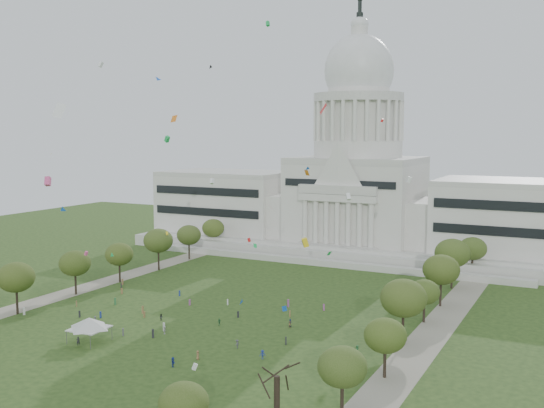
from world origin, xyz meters
The scene contains 33 objects.
ground centered at (0.00, 0.00, 0.00)m, with size 400.00×400.00×0.00m, color #274218.
capitol centered at (0.00, 113.59, 22.30)m, with size 160.00×64.50×91.30m.
path_left centered at (-48.00, 30.00, 0.02)m, with size 8.00×160.00×0.04m, color gray.
path_right centered at (48.00, 30.00, 0.02)m, with size 8.00×160.00×0.04m, color gray.
row_tree_r_0 centered at (44.94, -19.59, 7.75)m, with size 7.67×7.67×10.91m.
row_tree_l_1 centered at (-44.07, -2.96, 8.95)m, with size 8.86×8.86×12.59m.
row_tree_r_1 centered at (46.22, -1.75, 7.66)m, with size 7.58×7.58×10.78m.
row_tree_l_2 centered at (-45.04, 17.30, 8.51)m, with size 8.42×8.42×11.97m.
row_tree_r_2 centered at (44.17, 17.44, 9.66)m, with size 9.55×9.55×13.58m.
row_tree_l_3 centered at (-44.09, 33.92, 8.21)m, with size 8.12×8.12×11.55m.
row_tree_r_3 centered at (44.40, 34.48, 7.08)m, with size 7.01×7.01×9.98m.
row_tree_l_4 centered at (-44.08, 52.42, 9.39)m, with size 9.29×9.29×13.21m.
row_tree_r_4 centered at (44.76, 50.04, 9.29)m, with size 9.19×9.19×13.06m.
row_tree_l_5 centered at (-45.22, 71.01, 8.42)m, with size 8.33×8.33×11.85m.
row_tree_r_5 centered at (43.49, 70.19, 9.93)m, with size 9.82×9.82×13.96m.
row_tree_l_6 centered at (-46.87, 89.14, 8.27)m, with size 8.19×8.19×11.64m.
row_tree_r_6 centered at (45.96, 88.13, 8.51)m, with size 8.42×8.42×11.97m.
near_tree_1 centered at (30.00, -40.00, 7.00)m, with size 6.93×6.93×9.86m.
big_bare_tree centered at (38.00, -28.00, 8.67)m, with size 6.00×5.00×12.80m.
event_tent centered at (-13.94, -10.92, 4.16)m, with size 10.20×10.20×5.36m.
person_0 centered at (38.05, 7.06, 0.98)m, with size 0.96×0.62×1.96m, color #33723F.
person_2 centered at (18.88, 16.84, 0.77)m, with size 0.75×0.46×1.55m, color olive.
person_3 centered at (15.17, -0.24, 0.90)m, with size 1.16×0.60×1.79m, color #4C4C51.
person_4 centered at (3.89, 11.19, 0.82)m, with size 0.96×0.52×1.63m, color #33723F.
person_5 centered at (-3.48, 0.69, 0.91)m, with size 1.69×0.67×1.83m, color silver.
person_6 centered at (11.66, -9.19, 0.87)m, with size 0.85×0.56×1.75m, color olive.
person_7 centered at (-14.59, -13.52, 0.95)m, with size 0.69×0.50×1.89m, color #26262B.
person_8 centered at (-10.17, 8.41, 0.78)m, with size 0.76×0.47×1.56m, color #26262B.
person_9 centered at (22.64, -3.44, 0.91)m, with size 1.18×0.61×1.83m, color navy.
person_10 centered at (18.47, 17.70, 0.88)m, with size 1.04×0.57×1.77m, color navy.
person_11 centered at (9.70, -14.51, 0.94)m, with size 1.74×0.69×1.87m, color navy.
distant_crowd centered at (-13.98, 12.92, 0.85)m, with size 65.42×38.13×1.94m.
kite_swarm centered at (1.64, 8.05, 33.62)m, with size 78.93×104.94×61.95m.
Camera 1 is at (77.72, -107.51, 43.10)m, focal length 42.00 mm.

